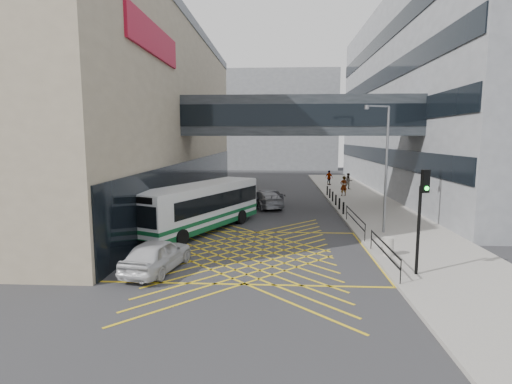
% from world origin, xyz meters
% --- Properties ---
extents(ground, '(120.00, 120.00, 0.00)m').
position_xyz_m(ground, '(0.00, 0.00, 0.00)').
color(ground, '#333335').
extents(building_whsmith, '(24.17, 42.00, 16.00)m').
position_xyz_m(building_whsmith, '(-17.98, 16.00, 8.00)').
color(building_whsmith, tan).
rests_on(building_whsmith, ground).
extents(building_right, '(24.09, 44.00, 20.00)m').
position_xyz_m(building_right, '(23.98, 24.00, 10.00)').
color(building_right, gray).
rests_on(building_right, ground).
extents(building_far, '(28.00, 16.00, 18.00)m').
position_xyz_m(building_far, '(-2.00, 60.00, 9.00)').
color(building_far, gray).
rests_on(building_far, ground).
extents(skybridge, '(20.00, 4.10, 3.00)m').
position_xyz_m(skybridge, '(3.00, 12.00, 7.50)').
color(skybridge, '#2B3035').
rests_on(skybridge, ground).
extents(pavement, '(6.00, 54.00, 0.16)m').
position_xyz_m(pavement, '(9.00, 15.00, 0.08)').
color(pavement, '#9C978E').
rests_on(pavement, ground).
extents(box_junction, '(12.00, 9.00, 0.01)m').
position_xyz_m(box_junction, '(0.00, 0.00, 0.00)').
color(box_junction, gold).
rests_on(box_junction, ground).
extents(bus, '(6.59, 10.60, 2.96)m').
position_xyz_m(bus, '(-3.47, 4.67, 1.59)').
color(bus, silver).
rests_on(bus, ground).
extents(car_white, '(2.74, 4.94, 1.48)m').
position_xyz_m(car_white, '(-3.98, -3.04, 0.74)').
color(car_white, silver).
rests_on(car_white, ground).
extents(car_dark, '(2.85, 4.82, 1.41)m').
position_xyz_m(car_dark, '(0.58, 13.91, 0.71)').
color(car_dark, black).
rests_on(car_dark, ground).
extents(car_silver, '(3.82, 5.39, 1.55)m').
position_xyz_m(car_silver, '(0.20, 13.31, 0.77)').
color(car_silver, gray).
rests_on(car_silver, ground).
extents(traffic_light, '(0.36, 0.53, 4.42)m').
position_xyz_m(traffic_light, '(7.21, -3.41, 3.04)').
color(traffic_light, black).
rests_on(traffic_light, pavement).
extents(street_lamp, '(1.66, 0.83, 7.54)m').
position_xyz_m(street_lamp, '(7.58, 4.15, 4.46)').
color(street_lamp, slate).
rests_on(street_lamp, pavement).
extents(litter_bin, '(0.51, 0.51, 0.89)m').
position_xyz_m(litter_bin, '(6.72, -0.62, 0.61)').
color(litter_bin, '#ADA89E').
rests_on(litter_bin, pavement).
extents(kerb_railings, '(0.05, 12.54, 1.00)m').
position_xyz_m(kerb_railings, '(6.15, 1.78, 0.88)').
color(kerb_railings, black).
rests_on(kerb_railings, pavement).
extents(bollards, '(0.14, 10.14, 0.90)m').
position_xyz_m(bollards, '(6.25, 15.00, 0.61)').
color(bollards, black).
rests_on(bollards, pavement).
extents(pedestrian_a, '(0.89, 0.75, 1.93)m').
position_xyz_m(pedestrian_a, '(7.80, 19.76, 1.12)').
color(pedestrian_a, gray).
rests_on(pedestrian_a, pavement).
extents(pedestrian_b, '(0.94, 0.62, 1.79)m').
position_xyz_m(pedestrian_b, '(9.13, 24.61, 1.05)').
color(pedestrian_b, gray).
rests_on(pedestrian_b, pavement).
extents(pedestrian_c, '(1.12, 1.08, 1.77)m').
position_xyz_m(pedestrian_c, '(7.51, 28.70, 1.05)').
color(pedestrian_c, gray).
rests_on(pedestrian_c, pavement).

